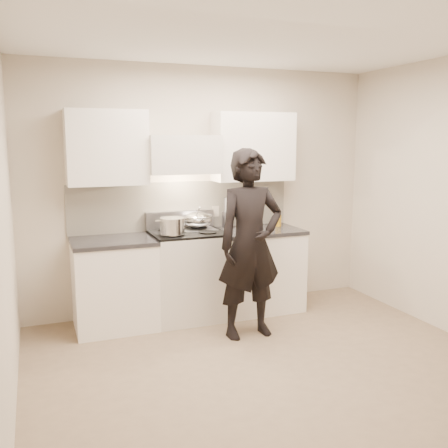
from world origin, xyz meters
The scene contains 11 objects.
ground_plane centered at (0.00, 0.00, 0.00)m, with size 4.00×4.00×0.00m, color #856E53.
room_shell centered at (-0.06, 0.37, 1.60)m, with size 4.04×3.54×2.70m.
stove centered at (-0.30, 1.42, 0.47)m, with size 0.76×0.65×0.96m.
counter_right centered at (0.53, 1.43, 0.46)m, with size 0.92×0.67×0.92m.
counter_left centered at (-1.08, 1.43, 0.46)m, with size 0.82×0.67×0.92m.
wok centered at (-0.14, 1.55, 1.05)m, with size 0.33×0.40×0.26m.
stock_pot centered at (-0.50, 1.28, 1.04)m, with size 0.36×0.26×0.17m.
utensil_crock centered at (0.25, 1.67, 1.02)m, with size 0.13×0.13×0.34m.
spice_jar centered at (0.45, 1.64, 0.97)m, with size 0.05×0.05×0.10m.
oil_glass centered at (0.82, 1.52, 0.98)m, with size 0.07×0.07×0.13m.
person centered at (0.12, 0.74, 0.91)m, with size 0.67×0.44×1.83m, color black.
Camera 1 is at (-1.79, -3.55, 1.90)m, focal length 40.00 mm.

